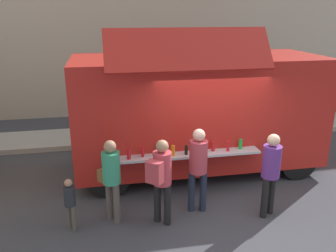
{
  "coord_description": "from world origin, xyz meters",
  "views": [
    {
      "loc": [
        -2.29,
        -5.91,
        3.82
      ],
      "look_at": [
        -0.81,
        1.56,
        1.3
      ],
      "focal_mm": 37.43,
      "sensor_mm": 36.0,
      "label": 1
    }
  ],
  "objects_px": {
    "customer_front_ordering": "(198,163)",
    "child_near_queue": "(70,200)",
    "food_truck_main": "(198,110)",
    "customer_rear_waiting": "(111,174)",
    "trash_bin": "(289,116)",
    "customer_mid_with_backpack": "(161,174)",
    "customer_extra_browsing": "(271,168)"
  },
  "relations": [
    {
      "from": "customer_front_ordering",
      "to": "child_near_queue",
      "type": "relative_size",
      "value": 1.71
    },
    {
      "from": "food_truck_main",
      "to": "customer_rear_waiting",
      "type": "xyz_separation_m",
      "value": [
        -2.18,
        -1.95,
        -0.57
      ]
    },
    {
      "from": "customer_rear_waiting",
      "to": "child_near_queue",
      "type": "height_order",
      "value": "customer_rear_waiting"
    },
    {
      "from": "trash_bin",
      "to": "customer_front_ordering",
      "type": "distance_m",
      "value": 6.11
    },
    {
      "from": "customer_front_ordering",
      "to": "customer_mid_with_backpack",
      "type": "height_order",
      "value": "customer_front_ordering"
    },
    {
      "from": "customer_mid_with_backpack",
      "to": "customer_rear_waiting",
      "type": "bearing_deg",
      "value": 112.85
    },
    {
      "from": "customer_mid_with_backpack",
      "to": "child_near_queue",
      "type": "relative_size",
      "value": 1.65
    },
    {
      "from": "food_truck_main",
      "to": "customer_mid_with_backpack",
      "type": "height_order",
      "value": "food_truck_main"
    },
    {
      "from": "customer_mid_with_backpack",
      "to": "customer_rear_waiting",
      "type": "relative_size",
      "value": 1.02
    },
    {
      "from": "food_truck_main",
      "to": "customer_rear_waiting",
      "type": "bearing_deg",
      "value": -137.82
    },
    {
      "from": "customer_rear_waiting",
      "to": "child_near_queue",
      "type": "xyz_separation_m",
      "value": [
        -0.75,
        -0.15,
        -0.36
      ]
    },
    {
      "from": "food_truck_main",
      "to": "customer_mid_with_backpack",
      "type": "relative_size",
      "value": 3.5
    },
    {
      "from": "customer_front_ordering",
      "to": "child_near_queue",
      "type": "bearing_deg",
      "value": 105.33
    },
    {
      "from": "customer_front_ordering",
      "to": "customer_extra_browsing",
      "type": "bearing_deg",
      "value": -96.92
    },
    {
      "from": "customer_mid_with_backpack",
      "to": "customer_front_ordering",
      "type": "bearing_deg",
      "value": -26.83
    },
    {
      "from": "trash_bin",
      "to": "customer_rear_waiting",
      "type": "relative_size",
      "value": 0.61
    },
    {
      "from": "food_truck_main",
      "to": "customer_front_ordering",
      "type": "relative_size",
      "value": 3.38
    },
    {
      "from": "food_truck_main",
      "to": "child_near_queue",
      "type": "distance_m",
      "value": 3.73
    },
    {
      "from": "customer_front_ordering",
      "to": "customer_extra_browsing",
      "type": "relative_size",
      "value": 1.02
    },
    {
      "from": "food_truck_main",
      "to": "trash_bin",
      "type": "bearing_deg",
      "value": 31.58
    },
    {
      "from": "customer_mid_with_backpack",
      "to": "customer_extra_browsing",
      "type": "distance_m",
      "value": 2.08
    },
    {
      "from": "food_truck_main",
      "to": "trash_bin",
      "type": "xyz_separation_m",
      "value": [
        3.84,
        2.32,
        -1.05
      ]
    },
    {
      "from": "food_truck_main",
      "to": "customer_extra_browsing",
      "type": "bearing_deg",
      "value": -71.34
    },
    {
      "from": "food_truck_main",
      "to": "child_near_queue",
      "type": "relative_size",
      "value": 5.77
    },
    {
      "from": "customer_mid_with_backpack",
      "to": "child_near_queue",
      "type": "xyz_separation_m",
      "value": [
        -1.63,
        0.14,
        -0.42
      ]
    },
    {
      "from": "customer_front_ordering",
      "to": "customer_extra_browsing",
      "type": "xyz_separation_m",
      "value": [
        1.3,
        -0.43,
        -0.02
      ]
    },
    {
      "from": "customer_rear_waiting",
      "to": "customer_extra_browsing",
      "type": "bearing_deg",
      "value": -43.93
    },
    {
      "from": "trash_bin",
      "to": "customer_mid_with_backpack",
      "type": "relative_size",
      "value": 0.6
    },
    {
      "from": "customer_mid_with_backpack",
      "to": "customer_extra_browsing",
      "type": "xyz_separation_m",
      "value": [
        2.08,
        -0.11,
        -0.01
      ]
    },
    {
      "from": "customer_rear_waiting",
      "to": "customer_front_ordering",
      "type": "bearing_deg",
      "value": -35.38
    },
    {
      "from": "child_near_queue",
      "to": "trash_bin",
      "type": "bearing_deg",
      "value": -2.75
    },
    {
      "from": "customer_extra_browsing",
      "to": "customer_front_ordering",
      "type": "bearing_deg",
      "value": 42.61
    }
  ]
}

